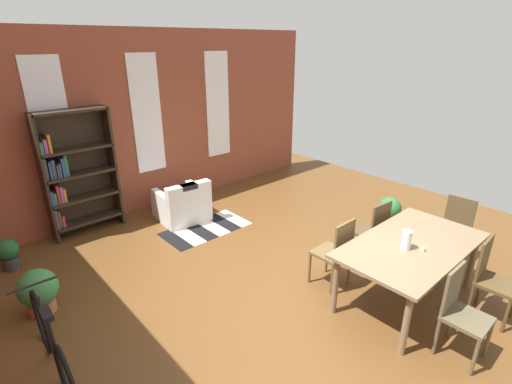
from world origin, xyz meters
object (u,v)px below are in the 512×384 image
at_px(bookshelf_tall, 74,174).
at_px(vase_on_table, 407,240).
at_px(dining_table, 411,249).
at_px(dining_chair_near_left, 461,310).
at_px(dining_chair_far_right, 373,230).
at_px(dining_chair_far_left, 336,251).
at_px(potted_plant_window, 8,253).
at_px(bicycle_second, 53,348).
at_px(armchair_white, 183,205).
at_px(potted_plant_by_shelf, 38,290).
at_px(dining_chair_near_right, 491,276).
at_px(dining_chair_head_right, 455,228).
at_px(potted_plant_corner, 389,210).

bearing_deg(bookshelf_tall, vase_on_table, -64.45).
xyz_separation_m(dining_table, dining_chair_near_left, (-0.43, -0.76, -0.19)).
distance_m(dining_chair_far_right, dining_chair_far_left, 0.85).
height_order(dining_chair_near_left, potted_plant_window, dining_chair_near_left).
bearing_deg(bicycle_second, dining_chair_near_left, -37.42).
bearing_deg(armchair_white, bookshelf_tall, 154.50).
bearing_deg(dining_chair_far_right, potted_plant_by_shelf, 152.68).
bearing_deg(potted_plant_by_shelf, dining_chair_far_left, -33.60).
bearing_deg(dining_chair_far_right, dining_chair_near_right, -89.91).
bearing_deg(dining_chair_far_left, vase_on_table, -71.44).
height_order(dining_chair_head_right, dining_chair_near_left, same).
relative_size(bookshelf_tall, potted_plant_window, 4.45).
bearing_deg(potted_plant_corner, bookshelf_tall, 139.98).
bearing_deg(potted_plant_by_shelf, vase_on_table, -40.26).
relative_size(armchair_white, bicycle_second, 0.52).
relative_size(dining_table, potted_plant_corner, 3.54).
distance_m(bicycle_second, potted_plant_corner, 5.18).
height_order(dining_chair_far_left, potted_plant_by_shelf, dining_chair_far_left).
bearing_deg(dining_chair_near_left, dining_chair_far_left, 89.96).
height_order(dining_chair_head_right, potted_plant_by_shelf, dining_chair_head_right).
bearing_deg(dining_table, dining_chair_near_right, -60.76).
bearing_deg(vase_on_table, potted_plant_window, 129.37).
height_order(dining_chair_far_left, potted_plant_corner, dining_chair_far_left).
relative_size(dining_table, bookshelf_tall, 0.94).
relative_size(bicycle_second, potted_plant_corner, 3.07).
bearing_deg(dining_chair_near_left, potted_plant_corner, 42.91).
bearing_deg(dining_table, armchair_white, 102.38).
height_order(potted_plant_corner, potted_plant_window, potted_plant_corner).
xyz_separation_m(vase_on_table, dining_chair_far_right, (0.59, 0.76, -0.38)).
height_order(dining_table, dining_chair_far_left, dining_chair_far_left).
height_order(vase_on_table, dining_chair_near_left, vase_on_table).
bearing_deg(potted_plant_corner, dining_chair_near_left, -137.09).
bearing_deg(potted_plant_by_shelf, dining_chair_head_right, -29.99).
height_order(dining_chair_near_left, dining_chair_far_left, same).
distance_m(dining_table, dining_chair_far_right, 0.88).
relative_size(dining_chair_head_right, potted_plant_window, 2.09).
bearing_deg(dining_chair_head_right, vase_on_table, -179.80).
distance_m(dining_chair_far_right, potted_plant_window, 5.08).
relative_size(vase_on_table, dining_chair_near_left, 0.24).
distance_m(vase_on_table, dining_chair_far_left, 0.88).
bearing_deg(vase_on_table, dining_chair_near_left, -108.64).
bearing_deg(dining_chair_near_left, bicycle_second, 142.58).
bearing_deg(vase_on_table, dining_chair_far_right, 51.85).
bearing_deg(armchair_white, dining_chair_far_left, -82.44).
bearing_deg(potted_plant_corner, potted_plant_window, 150.75).
bearing_deg(potted_plant_by_shelf, armchair_white, 21.95).
bearing_deg(potted_plant_window, bicycle_second, -91.55).
bearing_deg(dining_chair_head_right, armchair_white, 119.77).
relative_size(dining_chair_near_left, bookshelf_tall, 0.47).
bearing_deg(bookshelf_tall, potted_plant_corner, -40.02).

